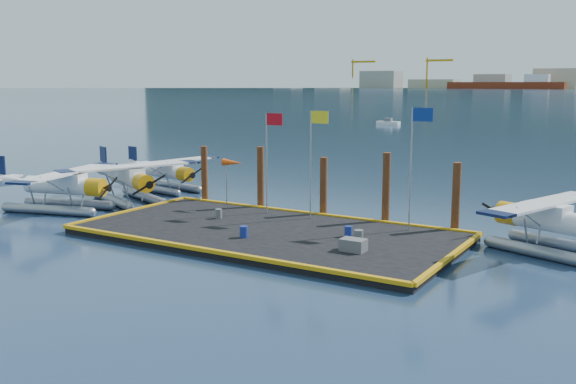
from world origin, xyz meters
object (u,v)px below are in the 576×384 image
object	(u,v)px
seaplane_c	(167,173)
flagpole_yellow	(314,148)
flagpole_blue	(415,150)
piling_3	(386,190)
drum_4	(348,231)
piling_2	(323,189)
drum_2	(359,236)
seaplane_b	(129,181)
piling_1	(261,180)
flagpole_red	(269,147)
drum_0	(219,214)
crate	(353,245)
piling_0	(205,176)
windsock	(232,164)
seaplane_a	(63,188)
drum_1	(244,232)
piling_4	(456,200)
seaplane_d	(553,224)

from	to	relation	value
seaplane_c	flagpole_yellow	world-z (taller)	flagpole_yellow
flagpole_blue	piling_3	world-z (taller)	flagpole_blue
drum_4	piling_2	world-z (taller)	piling_2
seaplane_c	drum_2	bearing A→B (deg)	78.24
seaplane_b	flagpole_yellow	bearing A→B (deg)	114.87
seaplane_b	piling_1	distance (m)	9.71
seaplane_b	flagpole_red	distance (m)	11.57
flagpole_yellow	drum_0	bearing A→B (deg)	-149.49
crate	piling_0	world-z (taller)	piling_0
drum_0	flagpole_red	size ratio (longest dim) A/B	0.09
seaplane_b	drum_0	bearing A→B (deg)	99.02
drum_2	crate	world-z (taller)	drum_2
seaplane_c	windsock	bearing A→B (deg)	75.19
seaplane_a	seaplane_b	world-z (taller)	seaplane_b
drum_1	crate	xyz separation A→B (m)	(5.91, 0.45, -0.00)
piling_0	drum_0	bearing A→B (deg)	-44.43
seaplane_a	flagpole_red	size ratio (longest dim) A/B	1.61
seaplane_c	piling_0	xyz separation A→B (m)	(6.05, -3.05, 0.64)
drum_1	flagpole_yellow	xyz separation A→B (m)	(0.82, 5.84, 3.82)
drum_1	flagpole_blue	xyz separation A→B (m)	(6.81, 5.84, 3.99)
drum_0	seaplane_a	bearing A→B (deg)	-170.34
piling_4	seaplane_c	bearing A→B (deg)	172.45
seaplane_d	drum_1	distance (m)	15.07
piling_0	piling_3	size ratio (longest dim) A/B	0.93
seaplane_c	flagpole_red	xyz separation A→B (m)	(12.25, -4.65, 3.03)
flagpole_red	windsock	world-z (taller)	flagpole_red
drum_4	crate	xyz separation A→B (m)	(1.43, -2.44, 0.01)
seaplane_b	drum_1	world-z (taller)	seaplane_b
seaplane_b	seaplane_d	bearing A→B (deg)	115.04
seaplane_c	piling_1	world-z (taller)	piling_1
piling_0	piling_2	bearing A→B (deg)	0.00
drum_0	crate	bearing A→B (deg)	-14.86
drum_4	piling_4	size ratio (longest dim) A/B	0.14
drum_2	drum_4	bearing A→B (deg)	139.18
drum_1	flagpole_red	bearing A→B (deg)	110.46
seaplane_d	piling_0	bearing A→B (deg)	106.49
crate	piling_3	world-z (taller)	piling_3
drum_4	piling_3	size ratio (longest dim) A/B	0.13
seaplane_b	piling_0	distance (m)	5.38
piling_2	piling_0	bearing A→B (deg)	180.00
seaplane_d	drum_4	bearing A→B (deg)	129.53
seaplane_b	drum_1	bearing A→B (deg)	91.14
drum_1	piling_4	distance (m)	11.46
drum_0	piling_3	size ratio (longest dim) A/B	0.13
drum_1	piling_0	xyz separation A→B (m)	(-8.39, 7.44, 1.31)
seaplane_c	drum_4	distance (m)	20.39
drum_0	piling_2	distance (m)	6.42
drum_4	piling_0	world-z (taller)	piling_0
piling_4	piling_3	bearing A→B (deg)	180.00
seaplane_d	drum_4	distance (m)	9.84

